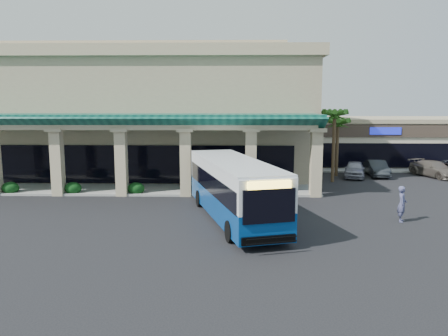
{
  "coord_description": "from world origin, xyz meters",
  "views": [
    {
      "loc": [
        0.3,
        -24.72,
        6.37
      ],
      "look_at": [
        -0.32,
        3.72,
        2.2
      ],
      "focal_mm": 35.0,
      "sensor_mm": 36.0,
      "label": 1
    }
  ],
  "objects_px": {
    "transit_bus": "(233,190)",
    "car_white": "(377,168)",
    "pedestrian": "(402,204)",
    "car_silver": "(354,169)",
    "car_red": "(434,169)"
  },
  "relations": [
    {
      "from": "car_white",
      "to": "pedestrian",
      "type": "bearing_deg",
      "value": -98.76
    },
    {
      "from": "car_red",
      "to": "pedestrian",
      "type": "bearing_deg",
      "value": -139.55
    },
    {
      "from": "transit_bus",
      "to": "car_red",
      "type": "xyz_separation_m",
      "value": [
        17.74,
        14.76,
        -0.96
      ]
    },
    {
      "from": "transit_bus",
      "to": "car_silver",
      "type": "relative_size",
      "value": 2.85
    },
    {
      "from": "transit_bus",
      "to": "car_red",
      "type": "relative_size",
      "value": 2.46
    },
    {
      "from": "transit_bus",
      "to": "pedestrian",
      "type": "distance_m",
      "value": 9.22
    },
    {
      "from": "pedestrian",
      "to": "car_silver",
      "type": "bearing_deg",
      "value": 14.93
    },
    {
      "from": "pedestrian",
      "to": "car_silver",
      "type": "height_order",
      "value": "pedestrian"
    },
    {
      "from": "transit_bus",
      "to": "car_white",
      "type": "relative_size",
      "value": 2.78
    },
    {
      "from": "car_silver",
      "to": "transit_bus",
      "type": "bearing_deg",
      "value": -110.25
    },
    {
      "from": "car_red",
      "to": "car_silver",
      "type": "bearing_deg",
      "value": 163.49
    },
    {
      "from": "transit_bus",
      "to": "car_silver",
      "type": "bearing_deg",
      "value": 37.92
    },
    {
      "from": "car_silver",
      "to": "car_white",
      "type": "relative_size",
      "value": 0.98
    },
    {
      "from": "transit_bus",
      "to": "pedestrian",
      "type": "bearing_deg",
      "value": -17.41
    },
    {
      "from": "pedestrian",
      "to": "car_white",
      "type": "distance_m",
      "value": 15.72
    }
  ]
}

